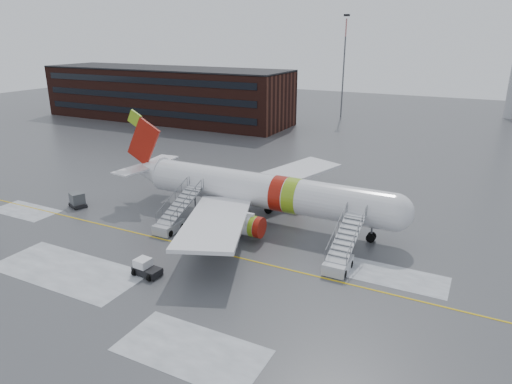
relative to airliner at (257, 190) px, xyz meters
The scene contains 8 objects.
ground 9.56m from the airliner, 113.48° to the right, with size 260.00×260.00×0.00m, color #494C4F.
airliner is the anchor object (origin of this frame).
airstair_fwd 13.66m from the airliner, 29.05° to the right, with size 2.05×7.70×3.48m.
airstair_aft 9.65m from the airliner, 135.70° to the right, with size 2.05×7.70×3.48m.
pushback_tug 16.10m from the airliner, 100.40° to the right, with size 2.57×2.01×1.42m.
uld_container 22.15m from the airliner, 163.25° to the right, with size 2.55×2.25×1.73m.
terminal_building 67.49m from the airliner, 136.06° to the left, with size 62.00×16.11×12.30m.
light_mast_far_n 71.52m from the airliner, 99.40° to the left, with size 1.20×1.20×24.25m.
Camera 1 is at (25.16, -34.37, 19.80)m, focal length 32.00 mm.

